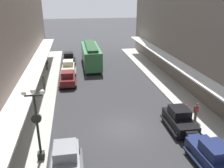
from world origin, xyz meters
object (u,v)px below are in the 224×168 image
Objects in this scene: lamp_post_with_clock at (37,122)px; fire_hydrant at (186,109)px; parked_car_0 at (69,58)px; parked_car_5 at (66,160)px; parked_car_2 at (212,155)px; parked_car_4 at (180,119)px; pedestrian_2 at (196,112)px; parked_car_1 at (68,78)px; pedestrian_1 at (44,84)px; pedestrian_0 at (47,64)px; parked_car_3 at (68,67)px; streetcar at (91,54)px.

fire_hydrant is at bearing 19.80° from lamp_post_with_clock.
parked_car_0 is 24.57m from lamp_post_with_clock.
lamp_post_with_clock reaches higher than parked_car_5.
parked_car_4 is (-0.03, 4.76, 0.00)m from parked_car_2.
parked_car_4 is 2.07m from pedestrian_2.
parked_car_2 is 4.76m from parked_car_4.
parked_car_1 is 2.57× the size of pedestrian_1.
parked_car_5 is (-9.31, 1.07, 0.00)m from parked_car_2.
parked_car_2 is at bearing -61.91° from pedestrian_0.
parked_car_1 reaches higher than fire_hydrant.
parked_car_2 reaches higher than pedestrian_1.
parked_car_2 is at bearing -108.43° from pedestrian_2.
pedestrian_2 is at bearing -34.16° from pedestrian_1.
parked_car_5 is at bearing -158.30° from parked_car_4.
parked_car_4 is 0.83× the size of lamp_post_with_clock.
pedestrian_1 reaches higher than fire_hydrant.
pedestrian_0 is at bearing 149.99° from parked_car_3.
parked_car_4 is (9.28, -12.02, 0.00)m from parked_car_1.
streetcar is at bearing 56.60° from pedestrian_1.
lamp_post_with_clock is at bearing 167.02° from parked_car_2.
lamp_post_with_clock reaches higher than parked_car_0.
lamp_post_with_clock reaches higher than pedestrian_2.
parked_car_0 is 0.99× the size of parked_car_2.
fire_hydrant is at bearing -29.82° from pedestrian_1.
parked_car_3 is 3.65m from pedestrian_0.
parked_car_4 is 2.57× the size of pedestrian_1.
parked_car_0 is 2.56× the size of pedestrian_2.
fire_hydrant is at bearing -48.75° from pedestrian_0.
fire_hydrant is 0.49× the size of pedestrian_1.
parked_car_3 is at bearing 66.89° from pedestrian_1.
lamp_post_with_clock is at bearing -103.45° from streetcar.
fire_hydrant is at bearing -52.47° from parked_car_3.
streetcar is at bearing 40.99° from parked_car_3.
parked_car_2 is 1.01× the size of parked_car_5.
pedestrian_0 is at bearing 128.94° from pedestrian_2.
fire_hydrant is 21.49m from pedestrian_0.
parked_car_3 is 19.08m from parked_car_4.
streetcar is 5.75× the size of pedestrian_0.
pedestrian_2 is at bearing 23.72° from parked_car_4.
parked_car_0 is at bearing 117.45° from pedestrian_2.
parked_car_3 is at bearing -90.31° from parked_car_0.
parked_car_0 is at bearing 144.76° from streetcar.
parked_car_4 is at bearing 11.44° from lamp_post_with_clock.
parked_car_0 is at bearing 118.96° from fire_hydrant.
pedestrian_0 is 1.00× the size of pedestrian_1.
parked_car_5 is at bearing -82.02° from pedestrian_0.
lamp_post_with_clock reaches higher than fire_hydrant.
fire_hydrant is at bearing -66.66° from streetcar.
parked_car_0 is at bearing 49.08° from pedestrian_0.
fire_hydrant is at bearing -61.04° from parked_car_0.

